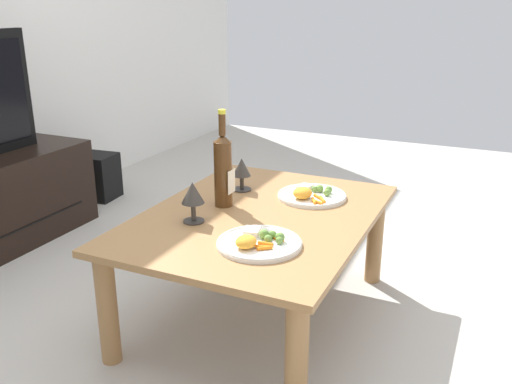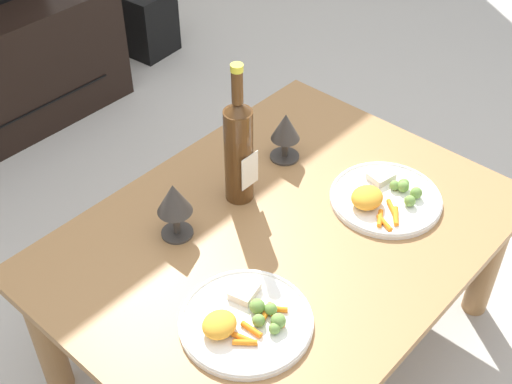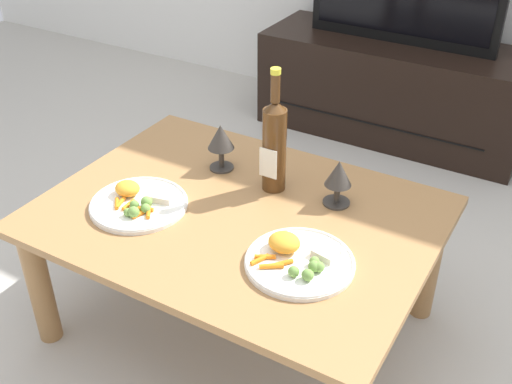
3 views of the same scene
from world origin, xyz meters
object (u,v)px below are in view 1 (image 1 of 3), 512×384
object	(u,v)px
wine_bottle	(223,168)
dinner_plate_left	(259,242)
dining_table	(259,231)
floor_speaker	(99,176)
goblet_left	(193,195)
goblet_right	(242,169)
dinner_plate_right	(311,195)

from	to	relation	value
wine_bottle	dinner_plate_left	size ratio (longest dim) A/B	1.35
dining_table	floor_speaker	xyz separation A→B (m)	(0.86, 1.52, -0.22)
dining_table	goblet_left	xyz separation A→B (m)	(-0.17, 0.18, 0.17)
goblet_right	dinner_plate_left	distance (m)	0.58
goblet_left	dinner_plate_right	bearing A→B (deg)	-35.31
dining_table	goblet_right	xyz separation A→B (m)	(0.23, 0.18, 0.16)
floor_speaker	wine_bottle	size ratio (longest dim) A/B	0.75
dinner_plate_right	floor_speaker	bearing A→B (deg)	69.84
dining_table	dinner_plate_right	xyz separation A→B (m)	(0.25, -0.12, 0.08)
floor_speaker	dinner_plate_right	distance (m)	1.77
dining_table	dinner_plate_left	distance (m)	0.30
floor_speaker	dining_table	bearing A→B (deg)	-124.72
goblet_right	goblet_left	bearing A→B (deg)	180.00
floor_speaker	wine_bottle	xyz separation A→B (m)	(-0.83, -1.35, 0.45)
goblet_left	dinner_plate_right	world-z (taller)	goblet_left
wine_bottle	goblet_right	xyz separation A→B (m)	(0.20, 0.02, -0.06)
dining_table	dinner_plate_right	world-z (taller)	dinner_plate_right
wine_bottle	goblet_right	world-z (taller)	wine_bottle
floor_speaker	dinner_plate_right	bearing A→B (deg)	-115.46
goblet_right	dinner_plate_left	bearing A→B (deg)	-148.16
floor_speaker	dinner_plate_right	world-z (taller)	dinner_plate_right
wine_bottle	dinner_plate_right	size ratio (longest dim) A/B	1.36
dinner_plate_left	dinner_plate_right	xyz separation A→B (m)	(0.52, 0.00, 0.00)
goblet_left	dinner_plate_left	xyz separation A→B (m)	(-0.09, -0.30, -0.09)
dining_table	dinner_plate_left	bearing A→B (deg)	-155.24
wine_bottle	goblet_right	bearing A→B (deg)	5.22
dining_table	goblet_right	distance (m)	0.33
dinner_plate_left	dinner_plate_right	distance (m)	0.52
wine_bottle	goblet_left	bearing A→B (deg)	174.78
goblet_right	dinner_plate_right	bearing A→B (deg)	-84.52
dining_table	floor_speaker	distance (m)	1.76
wine_bottle	dinner_plate_left	bearing A→B (deg)	-135.43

